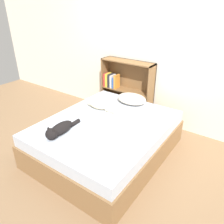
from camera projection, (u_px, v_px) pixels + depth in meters
ground_plane at (106, 152)px, 3.21m from camera, size 8.00×8.00×0.00m
wall_back at (153, 51)px, 3.60m from camera, size 8.00×0.06×2.50m
bed at (106, 138)px, 3.10m from camera, size 1.55×1.91×0.51m
pillow at (132, 99)px, 3.51m from camera, size 0.49×0.35×0.15m
cat_light at (98, 104)px, 3.34m from camera, size 0.53×0.18×0.15m
cat_dark at (59, 130)px, 2.68m from camera, size 0.17×0.57×0.17m
bookshelf at (126, 88)px, 4.03m from camera, size 0.98×0.26×1.07m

